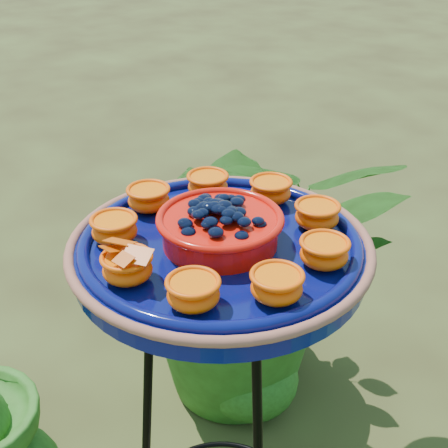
{
  "coord_description": "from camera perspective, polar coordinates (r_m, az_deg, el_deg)",
  "views": [
    {
      "loc": [
        0.64,
        -0.42,
        1.57
      ],
      "look_at": [
        -0.07,
        0.16,
        1.04
      ],
      "focal_mm": 50.0,
      "sensor_mm": 36.0,
      "label": 1
    }
  ],
  "objects": [
    {
      "name": "tripod_stand",
      "position": [
        1.32,
        -0.3,
        -17.84
      ],
      "size": [
        0.45,
        0.45,
        0.97
      ],
      "rotation": [
        0.0,
        0.0,
        0.33
      ],
      "color": "black",
      "rests_on": "ground"
    },
    {
      "name": "shrub_back_left",
      "position": [
        1.97,
        2.19,
        -3.57
      ],
      "size": [
        1.14,
        1.16,
        0.98
      ],
      "primitive_type": "imported",
      "rotation": [
        0.0,
        0.0,
        0.9
      ],
      "color": "#224813",
      "rests_on": "ground"
    },
    {
      "name": "feeder_dish",
      "position": [
        1.05,
        -0.36,
        -1.86
      ],
      "size": [
        0.63,
        0.63,
        0.12
      ],
      "rotation": [
        0.0,
        0.0,
        0.33
      ],
      "color": "#070C52",
      "rests_on": "tripod_stand"
    }
  ]
}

